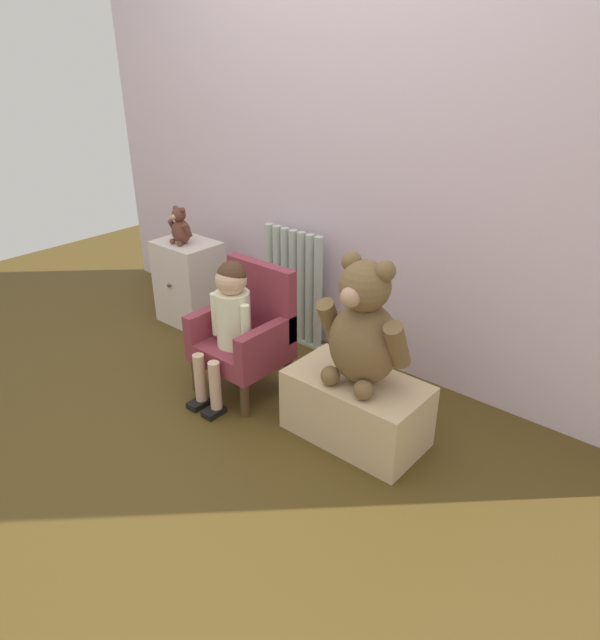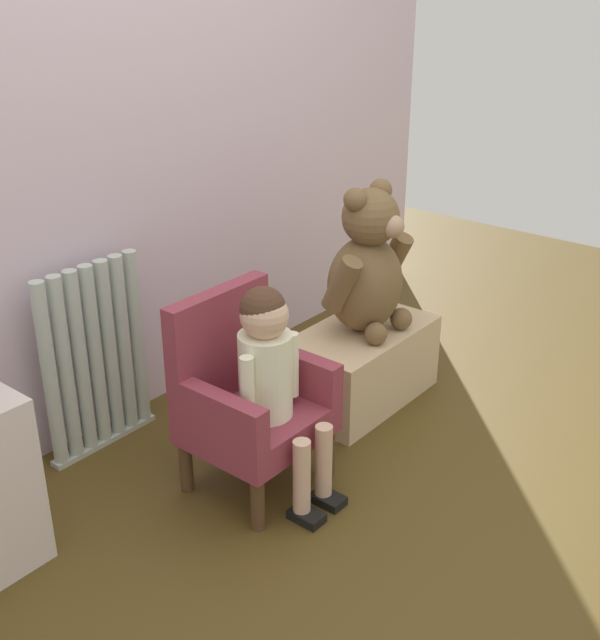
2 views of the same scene
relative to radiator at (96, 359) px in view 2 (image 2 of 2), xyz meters
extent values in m
plane|color=#493815|center=(0.25, -1.05, -0.34)|extent=(6.00, 6.00, 0.00)
cube|color=silver|center=(0.25, 0.13, 0.86)|extent=(3.80, 0.05, 2.40)
cylinder|color=#B3C1B4|center=(-0.19, 0.00, 0.01)|extent=(0.05, 0.05, 0.66)
cylinder|color=#B3C1B4|center=(-0.12, 0.00, 0.01)|extent=(0.05, 0.05, 0.66)
cylinder|color=#B3C1B4|center=(-0.06, 0.00, 0.01)|extent=(0.05, 0.05, 0.66)
cylinder|color=#B3C1B4|center=(0.00, 0.00, 0.01)|extent=(0.05, 0.05, 0.66)
cylinder|color=#B3C1B4|center=(0.06, 0.00, 0.01)|extent=(0.05, 0.05, 0.66)
cylinder|color=#B3C1B4|center=(0.12, 0.00, 0.01)|extent=(0.05, 0.05, 0.66)
cylinder|color=#B3C1B4|center=(0.19, 0.00, 0.01)|extent=(0.05, 0.05, 0.66)
cube|color=#B3C1B4|center=(0.00, 0.00, -0.33)|extent=(0.43, 0.05, 0.02)
cube|color=brown|center=(0.17, -0.60, -0.11)|extent=(0.42, 0.38, 0.10)
cube|color=brown|center=(0.17, -0.44, 0.13)|extent=(0.42, 0.06, 0.37)
cube|color=brown|center=(-0.01, -0.60, 0.01)|extent=(0.06, 0.38, 0.14)
cube|color=brown|center=(0.35, -0.60, 0.01)|extent=(0.06, 0.38, 0.14)
cylinder|color=#4C331E|center=(-0.01, -0.75, -0.25)|extent=(0.04, 0.04, 0.18)
cylinder|color=#4C331E|center=(0.35, -0.75, -0.25)|extent=(0.04, 0.04, 0.18)
cylinder|color=#4C331E|center=(-0.01, -0.44, -0.25)|extent=(0.04, 0.04, 0.18)
cylinder|color=#4C331E|center=(0.35, -0.44, -0.25)|extent=(0.04, 0.04, 0.18)
cylinder|color=#E8EAC5|center=(0.17, -0.64, 0.08)|extent=(0.17, 0.17, 0.28)
sphere|color=#D8AD8E|center=(0.17, -0.64, 0.29)|extent=(0.15, 0.15, 0.15)
sphere|color=#472D1E|center=(0.17, -0.63, 0.30)|extent=(0.14, 0.14, 0.14)
cylinder|color=#D8AD8E|center=(0.12, -0.83, -0.18)|extent=(0.06, 0.06, 0.25)
cube|color=black|center=(0.12, -0.85, -0.32)|extent=(0.07, 0.11, 0.03)
cylinder|color=#D8AD8E|center=(0.23, -0.83, -0.18)|extent=(0.06, 0.06, 0.25)
cube|color=black|center=(0.23, -0.85, -0.32)|extent=(0.07, 0.11, 0.03)
cylinder|color=#E8EAC5|center=(0.07, -0.66, 0.08)|extent=(0.04, 0.04, 0.22)
cylinder|color=#E8EAC5|center=(0.28, -0.66, 0.08)|extent=(0.04, 0.04, 0.22)
cube|color=tan|center=(0.84, -0.54, -0.19)|extent=(0.62, 0.35, 0.30)
ellipsoid|color=brown|center=(0.86, -0.53, 0.15)|extent=(0.31, 0.27, 0.37)
sphere|color=brown|center=(0.86, -0.54, 0.41)|extent=(0.21, 0.21, 0.21)
sphere|color=tan|center=(0.86, -0.64, 0.39)|extent=(0.09, 0.09, 0.09)
sphere|color=brown|center=(0.78, -0.53, 0.49)|extent=(0.09, 0.09, 0.09)
sphere|color=brown|center=(0.94, -0.53, 0.49)|extent=(0.09, 0.09, 0.09)
cylinder|color=brown|center=(0.69, -0.54, 0.20)|extent=(0.08, 0.16, 0.23)
cylinder|color=brown|center=(1.03, -0.54, 0.20)|extent=(0.08, 0.16, 0.23)
sphere|color=brown|center=(0.77, -0.64, 0.00)|extent=(0.09, 0.09, 0.09)
sphere|color=brown|center=(0.95, -0.64, 0.00)|extent=(0.09, 0.09, 0.09)
camera|label=1|loc=(2.03, -2.31, 1.28)|focal=32.00mm
camera|label=2|loc=(-1.47, -2.11, 1.27)|focal=45.00mm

